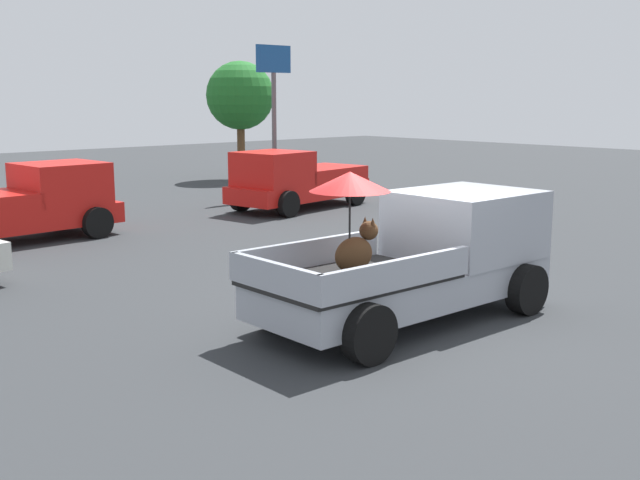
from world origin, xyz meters
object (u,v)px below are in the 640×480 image
at_px(pickup_truck_red, 23,204).
at_px(motel_sign, 274,91).
at_px(pickup_truck_main, 425,256).
at_px(pickup_truck_far, 295,180).

relative_size(pickup_truck_red, motel_sign, 0.97).
relative_size(pickup_truck_main, motel_sign, 1.00).
bearing_deg(pickup_truck_far, motel_sign, -126.04).
distance_m(pickup_truck_main, motel_sign, 15.32).
bearing_deg(pickup_truck_red, pickup_truck_far, -5.80).
xyz_separation_m(pickup_truck_far, motel_sign, (1.47, 2.80, 2.70)).
height_order(pickup_truck_main, pickup_truck_far, pickup_truck_main).
height_order(pickup_truck_main, motel_sign, motel_sign).
bearing_deg(pickup_truck_far, pickup_truck_red, -10.66).
xyz_separation_m(pickup_truck_main, pickup_truck_far, (6.10, 10.26, -0.09)).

